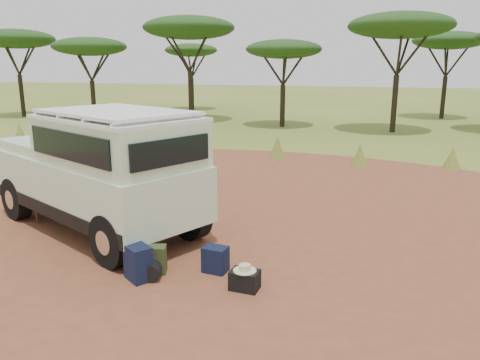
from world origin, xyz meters
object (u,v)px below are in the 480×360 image
(walking_staff, at_px, (32,192))
(backpack_olive, at_px, (156,260))
(backpack_black, at_px, (127,243))
(hard_case, at_px, (245,280))
(duffel_navy, at_px, (215,260))
(backpack_navy, at_px, (138,263))
(safari_vehicle, at_px, (100,173))

(walking_staff, height_order, backpack_olive, walking_staff)
(backpack_black, height_order, hard_case, backpack_black)
(duffel_navy, relative_size, hard_case, 1.01)
(backpack_navy, bearing_deg, safari_vehicle, 169.10)
(safari_vehicle, bearing_deg, backpack_olive, -12.62)
(backpack_black, distance_m, backpack_olive, 0.94)
(backpack_navy, height_order, duffel_navy, backpack_navy)
(safari_vehicle, distance_m, backpack_olive, 2.79)
(walking_staff, relative_size, backpack_black, 2.89)
(walking_staff, bearing_deg, backpack_black, -43.45)
(safari_vehicle, xyz_separation_m, hard_case, (3.68, -1.67, -1.09))
(duffel_navy, bearing_deg, safari_vehicle, 163.70)
(walking_staff, distance_m, backpack_black, 3.00)
(duffel_navy, bearing_deg, walking_staff, 173.82)
(backpack_black, xyz_separation_m, duffel_navy, (1.77, -0.09, -0.05))
(safari_vehicle, height_order, walking_staff, safari_vehicle)
(safari_vehicle, distance_m, walking_staff, 1.67)
(walking_staff, bearing_deg, backpack_navy, -51.26)
(duffel_navy, bearing_deg, backpack_navy, -142.69)
(backpack_navy, bearing_deg, backpack_black, 165.38)
(backpack_navy, xyz_separation_m, backpack_olive, (0.15, 0.32, -0.05))
(safari_vehicle, distance_m, duffel_navy, 3.41)
(walking_staff, bearing_deg, safari_vehicle, -17.19)
(walking_staff, relative_size, backpack_navy, 2.67)
(backpack_navy, bearing_deg, backpack_olive, 98.31)
(safari_vehicle, distance_m, backpack_black, 1.94)
(safari_vehicle, height_order, duffel_navy, safari_vehicle)
(backpack_navy, distance_m, backpack_olive, 0.35)
(backpack_navy, bearing_deg, walking_staff, -171.50)
(backpack_navy, relative_size, hard_case, 1.32)
(walking_staff, relative_size, backpack_olive, 3.26)
(backpack_olive, bearing_deg, walking_staff, 140.67)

